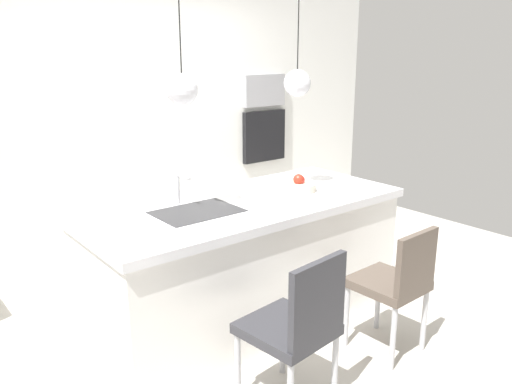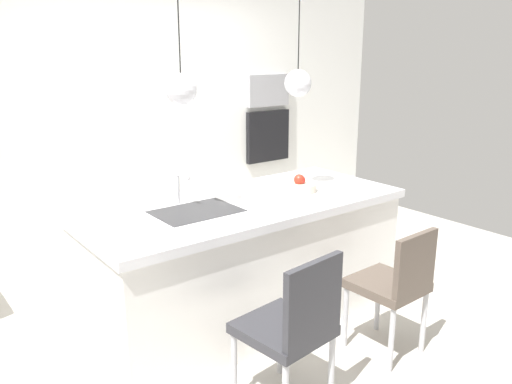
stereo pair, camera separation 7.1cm
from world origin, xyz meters
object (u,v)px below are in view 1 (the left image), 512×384
at_px(fruit_bowl, 298,185).
at_px(chair_near, 297,324).
at_px(chair_middle, 396,281).
at_px(oven, 264,136).
at_px(microwave, 264,90).

height_order(fruit_bowl, chair_near, fruit_bowl).
xyz_separation_m(fruit_bowl, chair_middle, (-0.01, -0.95, -0.45)).
xyz_separation_m(oven, chair_middle, (-1.00, -2.56, -0.53)).
xyz_separation_m(fruit_bowl, microwave, (0.99, 1.61, 0.58)).
bearing_deg(chair_near, microwave, 53.67).
bearing_deg(oven, fruit_bowl, -121.49).
bearing_deg(chair_near, chair_middle, 0.56).
relative_size(microwave, oven, 0.96).
distance_m(fruit_bowl, chair_near, 1.39).
xyz_separation_m(oven, chair_near, (-1.89, -2.57, -0.51)).
bearing_deg(chair_middle, oven, 68.69).
relative_size(oven, chair_middle, 0.64).
distance_m(microwave, oven, 0.50).
distance_m(oven, chair_near, 3.23).
bearing_deg(microwave, fruit_bowl, -121.49).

